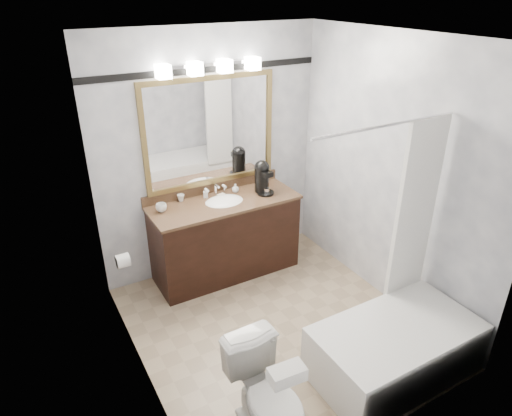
% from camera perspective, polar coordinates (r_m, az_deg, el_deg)
% --- Properties ---
extents(room, '(2.42, 2.62, 2.52)m').
position_cam_1_polar(room, '(3.64, 2.85, 0.57)').
color(room, '#9B8569').
rests_on(room, ground).
extents(vanity, '(1.53, 0.58, 0.97)m').
position_cam_1_polar(vanity, '(4.80, -3.86, -3.51)').
color(vanity, black).
rests_on(vanity, ground).
extents(mirror, '(1.40, 0.04, 1.10)m').
position_cam_1_polar(mirror, '(4.61, -5.74, 9.44)').
color(mirror, olive).
rests_on(mirror, room).
extents(vanity_light_bar, '(1.02, 0.14, 0.12)m').
position_cam_1_polar(vanity_light_bar, '(4.41, -5.81, 17.15)').
color(vanity_light_bar, silver).
rests_on(vanity_light_bar, room).
extents(accent_stripe, '(2.40, 0.01, 0.06)m').
position_cam_1_polar(accent_stripe, '(4.48, -6.16, 16.84)').
color(accent_stripe, black).
rests_on(accent_stripe, room).
extents(bathtub, '(1.30, 0.75, 1.96)m').
position_cam_1_polar(bathtub, '(3.92, 17.04, -15.64)').
color(bathtub, white).
rests_on(bathtub, ground).
extents(tp_roll, '(0.11, 0.12, 0.12)m').
position_cam_1_polar(tp_roll, '(4.08, -16.31, -6.34)').
color(tp_roll, white).
rests_on(tp_roll, room).
extents(toilet, '(0.40, 0.69, 0.70)m').
position_cam_1_polar(toilet, '(3.29, 1.61, -22.60)').
color(toilet, white).
rests_on(toilet, ground).
extents(tissue_box, '(0.23, 0.14, 0.09)m').
position_cam_1_polar(tissue_box, '(2.89, 3.90, -20.02)').
color(tissue_box, white).
rests_on(tissue_box, toilet).
extents(coffee_maker, '(0.18, 0.23, 0.35)m').
position_cam_1_polar(coffee_maker, '(4.73, 0.79, 4.00)').
color(coffee_maker, black).
rests_on(coffee_maker, vanity).
extents(cup_left, '(0.12, 0.12, 0.08)m').
position_cam_1_polar(cup_left, '(4.47, -11.75, 0.04)').
color(cup_left, white).
rests_on(cup_left, vanity).
extents(cup_right, '(0.07, 0.07, 0.07)m').
position_cam_1_polar(cup_right, '(4.65, -9.37, 1.26)').
color(cup_right, white).
rests_on(cup_right, vanity).
extents(soap_bottle_a, '(0.06, 0.06, 0.10)m').
position_cam_1_polar(soap_bottle_a, '(4.69, -6.33, 1.86)').
color(soap_bottle_a, white).
rests_on(soap_bottle_a, vanity).
extents(soap_bottle_b, '(0.09, 0.09, 0.09)m').
position_cam_1_polar(soap_bottle_b, '(4.79, -2.60, 2.51)').
color(soap_bottle_b, white).
rests_on(soap_bottle_b, vanity).
extents(soap_bar, '(0.08, 0.06, 0.02)m').
position_cam_1_polar(soap_bar, '(4.72, -4.39, 1.61)').
color(soap_bar, beige).
rests_on(soap_bar, vanity).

